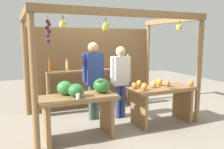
% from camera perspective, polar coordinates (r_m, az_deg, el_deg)
% --- Properties ---
extents(ground_plane, '(12.00, 12.00, 0.00)m').
position_cam_1_polar(ground_plane, '(5.15, -0.89, -10.79)').
color(ground_plane, gray).
rests_on(ground_plane, ground).
extents(market_stall, '(3.35, 2.05, 2.23)m').
position_cam_1_polar(market_stall, '(5.29, -2.91, 4.20)').
color(market_stall, olive).
rests_on(market_stall, ground).
extents(fruit_counter_left, '(1.36, 0.66, 1.02)m').
position_cam_1_polar(fruit_counter_left, '(4.05, -8.02, -6.41)').
color(fruit_counter_left, olive).
rests_on(fruit_counter_left, ground).
extents(fruit_counter_right, '(1.37, 0.65, 0.92)m').
position_cam_1_polar(fruit_counter_right, '(4.80, 12.21, -5.25)').
color(fruit_counter_right, olive).
rests_on(fruit_counter_right, ground).
extents(bottle_shelf_unit, '(2.15, 0.22, 1.35)m').
position_cam_1_polar(bottle_shelf_unit, '(5.57, -5.14, -0.82)').
color(bottle_shelf_unit, olive).
rests_on(bottle_shelf_unit, ground).
extents(vendor_man, '(0.48, 0.23, 1.67)m').
position_cam_1_polar(vendor_man, '(4.84, -4.68, 0.22)').
color(vendor_man, '#405A50').
rests_on(vendor_man, ground).
extents(vendor_woman, '(0.48, 0.21, 1.58)m').
position_cam_1_polar(vendor_woman, '(4.94, 2.14, -0.32)').
color(vendor_woman, navy).
rests_on(vendor_woman, ground).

